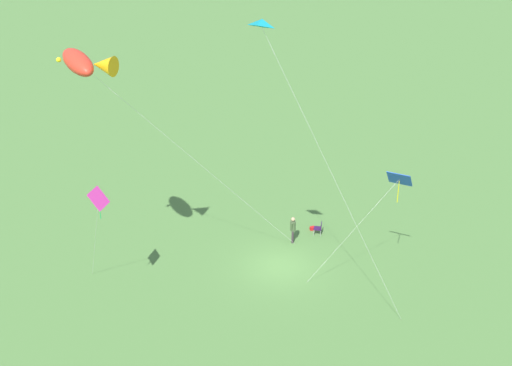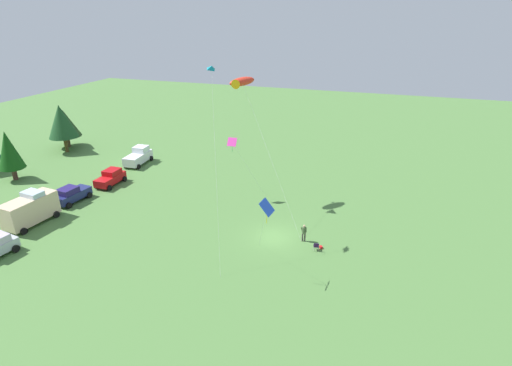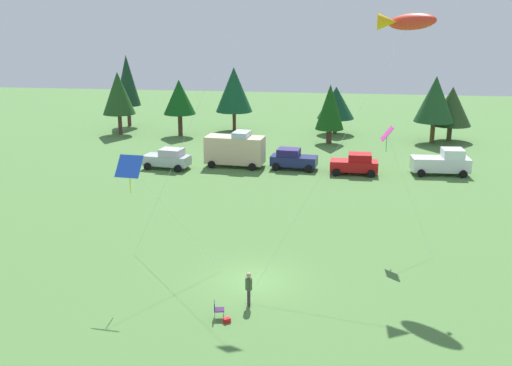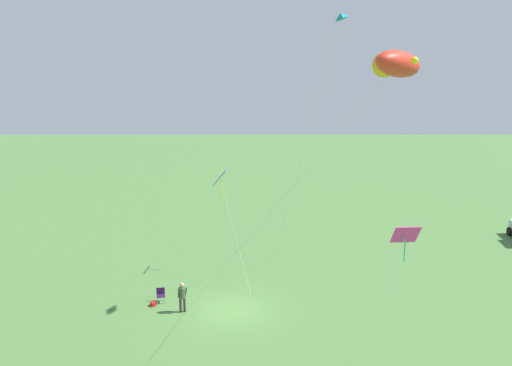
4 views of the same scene
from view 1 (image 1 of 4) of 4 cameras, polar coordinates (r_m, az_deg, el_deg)
name	(u,v)px [view 1 (image 1 of 4)]	position (r m, az deg, el deg)	size (l,w,h in m)	color
ground_plane	(281,267)	(42.00, 1.98, -6.71)	(160.00, 160.00, 0.00)	#4C783B
person_kite_flyer	(293,228)	(43.79, 2.96, -3.59)	(0.42, 0.57, 1.74)	#3A2E35
folding_chair	(319,228)	(44.96, 5.07, -3.57)	(0.57, 0.57, 0.82)	#2D1443
backpack_on_grass	(312,228)	(45.57, 4.54, -3.64)	(0.32, 0.22, 0.22)	red
kite_large_fish	(84,63)	(34.20, -13.58, 9.32)	(9.59, 10.25, 13.93)	red
kite_diamond_blue	(398,181)	(38.51, 11.32, 0.18)	(4.99, 2.52, 6.87)	blue
kite_delta_teal	(264,26)	(30.31, 0.60, 12.48)	(7.23, 3.45, 16.11)	teal
kite_diamond_rainbow	(98,200)	(35.81, -12.49, -1.37)	(3.21, 3.21, 7.26)	#E235A3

